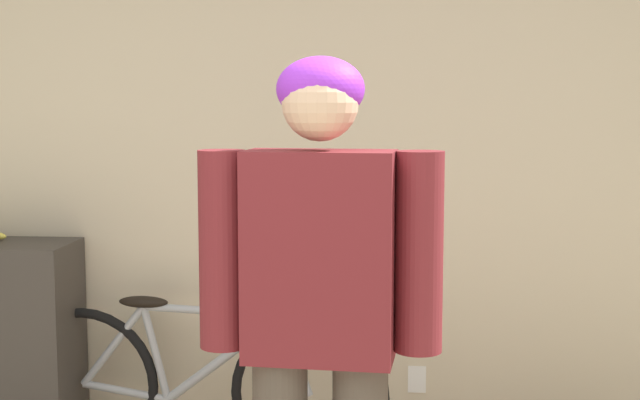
{
  "coord_description": "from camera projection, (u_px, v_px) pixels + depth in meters",
  "views": [
    {
      "loc": [
        0.42,
        -1.58,
        1.59
      ],
      "look_at": [
        0.22,
        0.98,
        1.3
      ],
      "focal_mm": 50.0,
      "sensor_mm": 36.0,
      "label": 1
    }
  ],
  "objects": [
    {
      "name": "wall_back",
      "position": [
        294.0,
        166.0,
        3.93
      ],
      "size": [
        8.0,
        0.07,
        2.6
      ],
      "color": "beige",
      "rests_on": "ground_plane"
    },
    {
      "name": "person",
      "position": [
        320.0,
        304.0,
        2.62
      ],
      "size": [
        0.72,
        0.26,
        1.71
      ],
      "rotation": [
        0.0,
        0.0,
        -0.08
      ],
      "color": "#4C4238",
      "rests_on": "ground_plane"
    },
    {
      "name": "bicycle",
      "position": [
        194.0,
        384.0,
        3.85
      ],
      "size": [
        1.69,
        0.46,
        0.75
      ],
      "rotation": [
        0.0,
        0.0,
        -0.08
      ],
      "color": "black",
      "rests_on": "ground_plane"
    }
  ]
}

